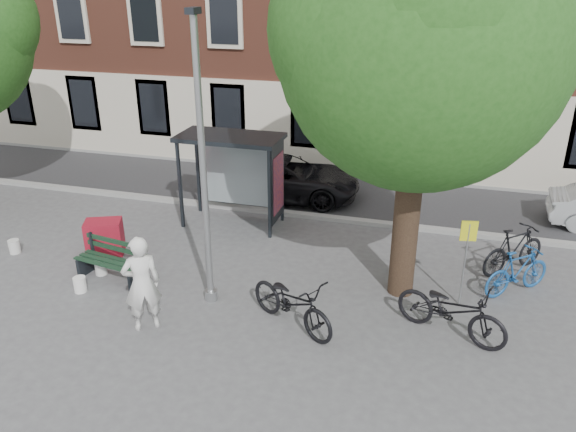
# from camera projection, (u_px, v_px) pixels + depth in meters

# --- Properties ---
(ground) EXTENTS (90.00, 90.00, 0.00)m
(ground) POSITION_uv_depth(u_px,v_px,m) (211.00, 300.00, 12.47)
(ground) COLOR #4C4C4F
(ground) RESTS_ON ground
(road) EXTENTS (40.00, 4.00, 0.01)m
(road) POSITION_uv_depth(u_px,v_px,m) (294.00, 191.00, 18.64)
(road) COLOR #28282B
(road) RESTS_ON ground
(curb_near) EXTENTS (40.00, 0.25, 0.12)m
(curb_near) POSITION_uv_depth(u_px,v_px,m) (277.00, 212.00, 16.85)
(curb_near) COLOR gray
(curb_near) RESTS_ON ground
(curb_far) EXTENTS (40.00, 0.25, 0.12)m
(curb_far) POSITION_uv_depth(u_px,v_px,m) (308.00, 170.00, 20.38)
(curb_far) COLOR gray
(curb_far) RESTS_ON ground
(lamppost) EXTENTS (0.28, 0.35, 6.11)m
(lamppost) POSITION_uv_depth(u_px,v_px,m) (204.00, 182.00, 11.35)
(lamppost) COLOR #9EA0A3
(lamppost) RESTS_ON ground
(tree_right) EXTENTS (5.76, 5.60, 8.20)m
(tree_right) POSITION_uv_depth(u_px,v_px,m) (424.00, 35.00, 10.44)
(tree_right) COLOR black
(tree_right) RESTS_ON ground
(bus_shelter) EXTENTS (2.85, 1.45, 2.62)m
(bus_shelter) POSITION_uv_depth(u_px,v_px,m) (246.00, 160.00, 15.47)
(bus_shelter) COLOR #1E2328
(bus_shelter) RESTS_ON ground
(painter) EXTENTS (0.89, 0.84, 2.05)m
(painter) POSITION_uv_depth(u_px,v_px,m) (142.00, 284.00, 11.09)
(painter) COLOR silver
(painter) RESTS_ON ground
(bench) EXTENTS (1.86, 0.87, 0.92)m
(bench) POSITION_uv_depth(u_px,v_px,m) (112.00, 263.00, 13.15)
(bench) COLOR #1E2328
(bench) RESTS_ON ground
(bike_a) EXTENTS (2.40, 1.58, 1.19)m
(bike_a) POSITION_uv_depth(u_px,v_px,m) (452.00, 310.00, 11.01)
(bike_a) COLOR black
(bike_a) RESTS_ON ground
(bike_b) EXTENTS (1.72, 1.57, 1.09)m
(bike_b) POSITION_uv_depth(u_px,v_px,m) (518.00, 271.00, 12.53)
(bike_b) COLOR #1B5296
(bike_b) RESTS_ON ground
(bike_c) EXTENTS (2.30, 1.78, 1.16)m
(bike_c) POSITION_uv_depth(u_px,v_px,m) (292.00, 302.00, 11.30)
(bike_c) COLOR black
(bike_c) RESTS_ON ground
(bike_d) EXTENTS (1.80, 1.75, 1.18)m
(bike_d) POSITION_uv_depth(u_px,v_px,m) (514.00, 250.00, 13.42)
(bike_d) COLOR black
(bike_d) RESTS_ON ground
(car_dark) EXTENTS (4.97, 2.62, 1.33)m
(car_dark) POSITION_uv_depth(u_px,v_px,m) (284.00, 178.00, 17.87)
(car_dark) COLOR black
(car_dark) RESTS_ON ground
(red_stand) EXTENTS (1.06, 0.90, 0.90)m
(red_stand) POSITION_uv_depth(u_px,v_px,m) (105.00, 237.00, 14.36)
(red_stand) COLOR maroon
(red_stand) RESTS_ON ground
(bucket_a) EXTENTS (0.35, 0.35, 0.36)m
(bucket_a) POSITION_uv_depth(u_px,v_px,m) (14.00, 246.00, 14.48)
(bucket_a) COLOR silver
(bucket_a) RESTS_ON ground
(bucket_b) EXTENTS (0.33, 0.33, 0.36)m
(bucket_b) POSITION_uv_depth(u_px,v_px,m) (80.00, 284.00, 12.72)
(bucket_b) COLOR white
(bucket_b) RESTS_ON ground
(bucket_c) EXTENTS (0.37, 0.37, 0.36)m
(bucket_c) POSITION_uv_depth(u_px,v_px,m) (101.00, 267.00, 13.45)
(bucket_c) COLOR silver
(bucket_c) RESTS_ON ground
(notice_sign) EXTENTS (0.34, 0.10, 1.99)m
(notice_sign) POSITION_uv_depth(u_px,v_px,m) (467.00, 244.00, 11.73)
(notice_sign) COLOR #9EA0A3
(notice_sign) RESTS_ON ground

